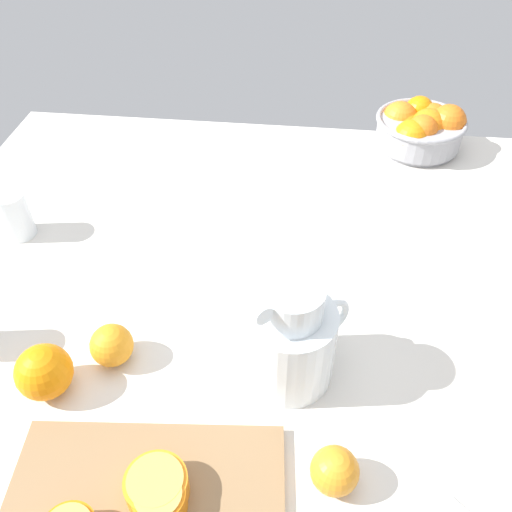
# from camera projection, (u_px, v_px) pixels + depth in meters

# --- Properties ---
(ground_plane) EXTENTS (1.35, 1.09, 0.03)m
(ground_plane) POSITION_uv_depth(u_px,v_px,m) (256.00, 275.00, 1.03)
(ground_plane) COLOR silver
(fruit_bowl) EXTENTS (0.21, 0.21, 0.11)m
(fruit_bowl) POSITION_uv_depth(u_px,v_px,m) (420.00, 128.00, 1.31)
(fruit_bowl) COLOR #99999E
(fruit_bowl) RESTS_ON ground_plane
(juice_pitcher) EXTENTS (0.16, 0.14, 0.19)m
(juice_pitcher) POSITION_uv_depth(u_px,v_px,m) (290.00, 344.00, 0.81)
(juice_pitcher) COLOR white
(juice_pitcher) RESTS_ON ground_plane
(juice_glass) EXTENTS (0.06, 0.06, 0.10)m
(juice_glass) POSITION_uv_depth(u_px,v_px,m) (15.00, 218.00, 1.07)
(juice_glass) COLOR white
(juice_glass) RESTS_ON ground_plane
(cutting_board) EXTENTS (0.38, 0.26, 0.01)m
(cutting_board) POSITION_uv_depth(u_px,v_px,m) (144.00, 508.00, 0.69)
(cutting_board) COLOR olive
(cutting_board) RESTS_ON ground_plane
(orange_half_0) EXTENTS (0.07, 0.07, 0.04)m
(orange_half_0) POSITION_uv_depth(u_px,v_px,m) (159.00, 500.00, 0.67)
(orange_half_0) COLOR orange
(orange_half_0) RESTS_ON cutting_board
(orange_half_1) EXTENTS (0.08, 0.08, 0.04)m
(orange_half_1) POSITION_uv_depth(u_px,v_px,m) (157.00, 486.00, 0.69)
(orange_half_1) COLOR orange
(orange_half_1) RESTS_ON cutting_board
(loose_orange_0) EXTENTS (0.08, 0.08, 0.08)m
(loose_orange_0) POSITION_uv_depth(u_px,v_px,m) (44.00, 372.00, 0.80)
(loose_orange_0) COLOR orange
(loose_orange_0) RESTS_ON ground_plane
(loose_orange_1) EXTENTS (0.07, 0.07, 0.07)m
(loose_orange_1) POSITION_uv_depth(u_px,v_px,m) (112.00, 345.00, 0.85)
(loose_orange_1) COLOR orange
(loose_orange_1) RESTS_ON ground_plane
(loose_orange_2) EXTENTS (0.06, 0.06, 0.06)m
(loose_orange_2) POSITION_uv_depth(u_px,v_px,m) (335.00, 471.00, 0.70)
(loose_orange_2) COLOR orange
(loose_orange_2) RESTS_ON ground_plane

